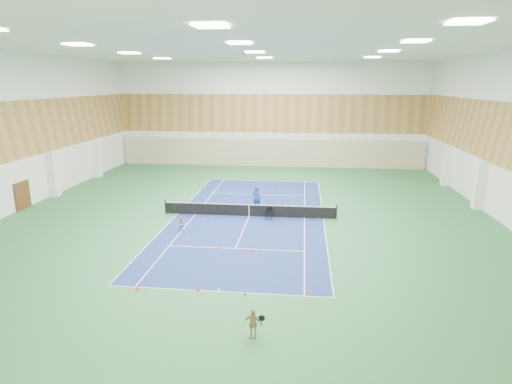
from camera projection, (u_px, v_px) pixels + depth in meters
The scene contains 21 objects.
ground at pixel (249, 216), 31.87m from camera, with size 40.00×40.00×0.00m, color #2C673A.
room_shell at pixel (249, 136), 30.37m from camera, with size 36.00×40.00×12.00m, color white, non-canonical shape.
wood_cladding at pixel (249, 107), 29.87m from camera, with size 36.00×40.00×8.00m, color #AF7C41, non-canonical shape.
ceiling_light_grid at pixel (248, 48), 28.89m from camera, with size 21.40×25.40×0.06m, color white, non-canonical shape.
court_surface at pixel (249, 216), 31.87m from camera, with size 10.97×23.77×0.01m, color navy.
tennis_balls_scatter at pixel (249, 216), 31.86m from camera, with size 10.57×22.77×0.07m, color #C9D724, non-canonical shape.
tennis_net at pixel (249, 209), 31.73m from camera, with size 12.80×0.10×1.10m, color black, non-canonical shape.
back_curtain at pixel (270, 153), 50.48m from camera, with size 35.40×0.16×3.20m, color #C6B793.
door_left_b at pixel (23, 195), 33.50m from camera, with size 0.08×1.80×2.20m, color #593319.
coach at pixel (257, 197), 33.66m from camera, with size 0.66×0.43×1.81m, color #213A9B.
child_court at pixel (181, 224), 28.50m from camera, with size 0.52×0.40×1.06m, color gray.
child_apron at pixel (253, 323), 16.64m from camera, with size 0.71×0.30×1.21m, color tan.
ball_cart at pixel (269, 214), 31.01m from camera, with size 0.51×0.51×0.89m, color black, non-canonical shape.
cone_svc_a at pixel (186, 242), 26.45m from camera, with size 0.20×0.20×0.22m, color #EE580C.
cone_svc_b at pixel (218, 247), 25.69m from camera, with size 0.18×0.18×0.20m, color #E53C0C.
cone_svc_c at pixel (254, 251), 25.01m from camera, with size 0.22×0.22×0.25m, color #FF4A0D.
cone_svc_d at pixel (295, 253), 24.73m from camera, with size 0.20×0.20×0.22m, color orange.
cone_base_a at pixel (138, 288), 20.55m from camera, with size 0.22×0.22×0.24m, color #FF480D.
cone_base_b at pixel (198, 289), 20.48m from camera, with size 0.20×0.20×0.21m, color #FA450D.
cone_base_c at pixel (245, 293), 20.08m from camera, with size 0.18×0.18×0.20m, color #EA5E0C.
cone_base_d at pixel (308, 291), 20.29m from camera, with size 0.20×0.20×0.22m, color #E9570C.
Camera 1 is at (3.86, -30.16, 9.72)m, focal length 30.00 mm.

